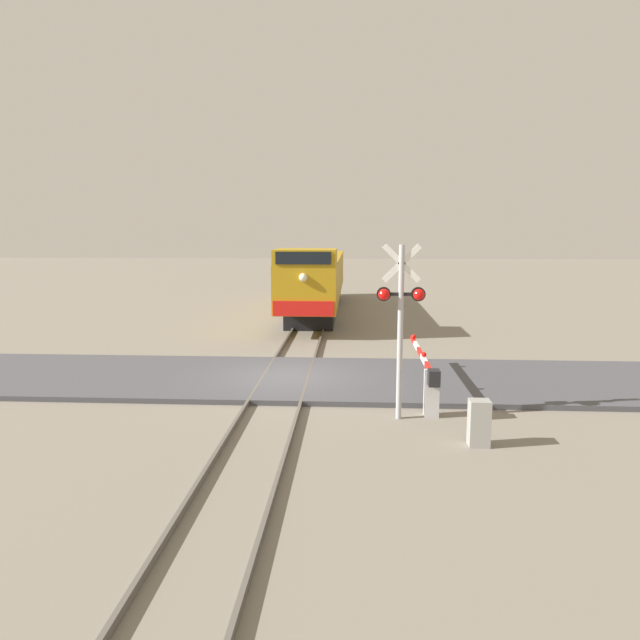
{
  "coord_description": "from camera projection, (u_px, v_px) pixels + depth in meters",
  "views": [
    {
      "loc": [
        2.09,
        -17.73,
        4.69
      ],
      "look_at": [
        0.98,
        1.79,
        1.66
      ],
      "focal_mm": 32.62,
      "sensor_mm": 36.0,
      "label": 1
    }
  ],
  "objects": [
    {
      "name": "ground_plane",
      "position": [
        286.0,
        380.0,
        18.32
      ],
      "size": [
        160.0,
        160.0,
        0.0
      ],
      "primitive_type": "plane",
      "color": "gray"
    },
    {
      "name": "rail_track_left",
      "position": [
        263.0,
        378.0,
        18.35
      ],
      "size": [
        0.08,
        80.0,
        0.15
      ],
      "primitive_type": "cube",
      "color": "#59544C",
      "rests_on": "ground_plane"
    },
    {
      "name": "rail_track_right",
      "position": [
        308.0,
        378.0,
        18.27
      ],
      "size": [
        0.08,
        80.0,
        0.15
      ],
      "primitive_type": "cube",
      "color": "#59544C",
      "rests_on": "ground_plane"
    },
    {
      "name": "road_surface",
      "position": [
        286.0,
        378.0,
        18.31
      ],
      "size": [
        36.0,
        5.42,
        0.15
      ],
      "primitive_type": "cube",
      "color": "#47474C",
      "rests_on": "ground_plane"
    },
    {
      "name": "locomotive",
      "position": [
        316.0,
        278.0,
        33.05
      ],
      "size": [
        2.75,
        18.09,
        3.86
      ],
      "color": "black",
      "rests_on": "ground_plane"
    },
    {
      "name": "crossing_signal",
      "position": [
        401.0,
        311.0,
        14.19
      ],
      "size": [
        1.18,
        0.33,
        4.37
      ],
      "color": "#ADADB2",
      "rests_on": "ground_plane"
    },
    {
      "name": "crossing_gate",
      "position": [
        428.0,
        378.0,
        15.37
      ],
      "size": [
        0.36,
        5.63,
        1.3
      ],
      "color": "silver",
      "rests_on": "ground_plane"
    },
    {
      "name": "utility_cabinet",
      "position": [
        479.0,
        423.0,
        12.71
      ],
      "size": [
        0.45,
        0.39,
        1.03
      ],
      "primitive_type": "cube",
      "color": "#999993",
      "rests_on": "ground_plane"
    }
  ]
}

